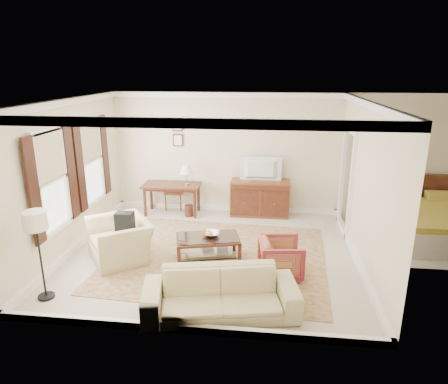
% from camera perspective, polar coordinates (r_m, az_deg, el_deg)
% --- Properties ---
extents(room_shell, '(5.51, 5.01, 2.91)m').
position_cam_1_polar(room_shell, '(7.12, -1.90, 9.53)').
color(room_shell, beige).
rests_on(room_shell, ground).
extents(annex_bedroom, '(3.00, 2.70, 2.90)m').
position_cam_1_polar(annex_bedroom, '(9.36, 27.84, -4.09)').
color(annex_bedroom, beige).
rests_on(annex_bedroom, ground).
extents(window_front, '(0.12, 1.56, 1.80)m').
position_cam_1_polar(window_front, '(7.55, -23.39, 1.40)').
color(window_front, '#CCB284').
rests_on(window_front, room_shell).
extents(window_rear, '(0.12, 1.56, 1.80)m').
position_cam_1_polar(window_rear, '(8.92, -18.42, 4.24)').
color(window_rear, '#CCB284').
rests_on(window_rear, room_shell).
extents(doorway, '(0.10, 1.12, 2.25)m').
position_cam_1_polar(doorway, '(8.96, 17.09, 1.27)').
color(doorway, white).
rests_on(doorway, room_shell).
extents(rug, '(4.23, 3.70, 0.01)m').
position_cam_1_polar(rug, '(7.67, -1.04, -9.25)').
color(rug, brown).
rests_on(rug, room_shell).
extents(writing_desk, '(1.37, 0.69, 0.75)m').
position_cam_1_polar(writing_desk, '(9.74, -7.47, 0.49)').
color(writing_desk, '#522617').
rests_on(writing_desk, room_shell).
extents(desk_chair, '(0.55, 0.55, 1.05)m').
position_cam_1_polar(desk_chair, '(10.10, -7.09, 0.45)').
color(desk_chair, brown).
rests_on(desk_chair, room_shell).
extents(desk_lamp, '(0.32, 0.32, 0.50)m').
position_cam_1_polar(desk_lamp, '(9.56, -5.34, 2.49)').
color(desk_lamp, silver).
rests_on(desk_lamp, writing_desk).
extents(framed_prints, '(0.25, 0.04, 0.68)m').
position_cam_1_polar(framed_prints, '(9.82, -6.62, 8.46)').
color(framed_prints, '#522617').
rests_on(framed_prints, room_shell).
extents(sideboard, '(1.40, 0.54, 0.86)m').
position_cam_1_polar(sideboard, '(9.66, 5.13, -0.86)').
color(sideboard, brown).
rests_on(sideboard, room_shell).
extents(tv, '(0.94, 0.54, 0.12)m').
position_cam_1_polar(tv, '(9.40, 5.27, 4.33)').
color(tv, black).
rests_on(tv, sideboard).
extents(coffee_table, '(1.27, 0.93, 0.48)m').
position_cam_1_polar(coffee_table, '(7.39, -2.32, -7.20)').
color(coffee_table, '#522617').
rests_on(coffee_table, room_shell).
extents(fruit_bowl, '(0.42, 0.42, 0.10)m').
position_cam_1_polar(fruit_bowl, '(7.36, -1.82, -5.90)').
color(fruit_bowl, silver).
rests_on(fruit_bowl, coffee_table).
extents(book_a, '(0.28, 0.13, 0.38)m').
position_cam_1_polar(book_a, '(7.55, -3.18, -8.18)').
color(book_a, brown).
rests_on(book_a, coffee_table).
extents(book_b, '(0.28, 0.07, 0.38)m').
position_cam_1_polar(book_b, '(7.50, -1.02, -8.36)').
color(book_b, brown).
rests_on(book_b, coffee_table).
extents(striped_armchair, '(0.75, 0.79, 0.73)m').
position_cam_1_polar(striped_armchair, '(6.96, 8.12, -9.05)').
color(striped_armchair, maroon).
rests_on(striped_armchair, room_shell).
extents(club_armchair, '(1.29, 1.38, 1.01)m').
position_cam_1_polar(club_armchair, '(7.66, -14.66, -5.75)').
color(club_armchair, tan).
rests_on(club_armchair, room_shell).
extents(backpack, '(0.35, 0.39, 0.40)m').
position_cam_1_polar(backpack, '(7.51, -13.99, -4.12)').
color(backpack, black).
rests_on(backpack, club_armchair).
extents(sofa, '(2.30, 1.06, 0.87)m').
position_cam_1_polar(sofa, '(5.87, -0.50, -13.44)').
color(sofa, tan).
rests_on(sofa, room_shell).
extents(floor_lamp, '(0.35, 0.35, 1.43)m').
position_cam_1_polar(floor_lamp, '(6.53, -25.29, -4.55)').
color(floor_lamp, black).
rests_on(floor_lamp, room_shell).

